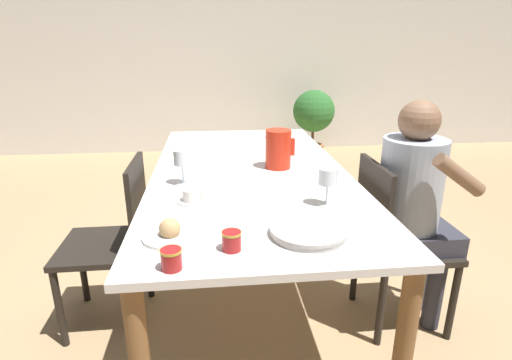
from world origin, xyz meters
TOP-DOWN VIEW (x-y plane):
  - ground_plane at (0.00, 0.00)m, footprint 20.00×20.00m
  - wall_back at (0.00, 3.45)m, footprint 10.00×0.06m
  - dining_table at (0.00, 0.00)m, footprint 1.03×2.07m
  - chair_person_side at (0.71, -0.31)m, footprint 0.42×0.42m
  - chair_opposite at (-0.71, -0.16)m, footprint 0.42×0.42m
  - person_seated at (0.79, -0.32)m, footprint 0.39×0.41m
  - red_pitcher at (0.16, 0.03)m, footprint 0.16×0.14m
  - wine_glass_water at (-0.34, -0.19)m, footprint 0.08×0.08m
  - wine_glass_juice at (0.28, -0.52)m, footprint 0.08×0.08m
  - teacup_near_person at (-0.29, -0.42)m, footprint 0.13×0.13m
  - serving_tray at (0.14, -0.79)m, footprint 0.28×0.28m
  - bread_plate at (-0.35, -0.76)m, footprint 0.20×0.20m
  - jam_jar_amber at (-0.33, -0.97)m, footprint 0.07×0.07m
  - jam_jar_red at (-0.14, -0.87)m, footprint 0.07×0.07m
  - potted_plant at (1.09, 2.92)m, footprint 0.53×0.53m

SIDE VIEW (x-z plane):
  - ground_plane at x=0.00m, z-range 0.00..0.00m
  - chair_person_side at x=0.71m, z-range 0.04..0.92m
  - chair_opposite at x=-0.71m, z-range 0.04..0.92m
  - potted_plant at x=1.09m, z-range 0.12..0.99m
  - dining_table at x=0.00m, z-range 0.30..1.08m
  - person_seated at x=0.79m, z-range 0.11..1.30m
  - serving_tray at x=0.14m, z-range 0.78..0.81m
  - bread_plate at x=-0.35m, z-range 0.76..0.83m
  - teacup_near_person at x=-0.29m, z-range 0.77..0.83m
  - jam_jar_amber at x=-0.33m, z-range 0.78..0.85m
  - jam_jar_red at x=-0.14m, z-range 0.78..0.85m
  - red_pitcher at x=0.16m, z-range 0.78..0.99m
  - wine_glass_juice at x=0.28m, z-range 0.81..0.98m
  - wine_glass_water at x=-0.34m, z-range 0.82..0.99m
  - wall_back at x=0.00m, z-range 0.00..2.60m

